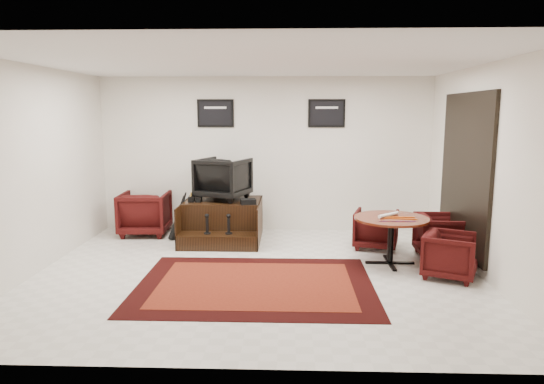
# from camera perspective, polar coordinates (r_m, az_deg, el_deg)

# --- Properties ---
(ground) EXTENTS (6.00, 6.00, 0.00)m
(ground) POSITION_cam_1_polar(r_m,az_deg,el_deg) (6.71, -1.80, -9.52)
(ground) COLOR silver
(ground) RESTS_ON ground
(room_shell) EXTENTS (6.02, 5.02, 2.81)m
(room_shell) POSITION_cam_1_polar(r_m,az_deg,el_deg) (6.46, 1.82, 5.94)
(room_shell) COLOR white
(room_shell) RESTS_ON ground
(area_rug) EXTENTS (2.99, 2.24, 0.01)m
(area_rug) POSITION_cam_1_polar(r_m,az_deg,el_deg) (6.28, -1.99, -10.81)
(area_rug) COLOR black
(area_rug) RESTS_ON ground
(shine_podium) EXTENTS (1.31, 1.35, 0.67)m
(shine_podium) POSITION_cam_1_polar(r_m,az_deg,el_deg) (8.39, -5.80, -3.47)
(shine_podium) COLOR black
(shine_podium) RESTS_ON ground
(shine_chair) EXTENTS (0.99, 0.96, 0.81)m
(shine_chair) POSITION_cam_1_polar(r_m,az_deg,el_deg) (8.40, -5.76, 1.84)
(shine_chair) COLOR black
(shine_chair) RESTS_ON shine_podium
(shoes_pair) EXTENTS (0.23, 0.27, 0.09)m
(shoes_pair) POSITION_cam_1_polar(r_m,az_deg,el_deg) (8.32, -9.02, -0.77)
(shoes_pair) COLOR black
(shoes_pair) RESTS_ON shine_podium
(polish_kit) EXTENTS (0.28, 0.22, 0.08)m
(polish_kit) POSITION_cam_1_polar(r_m,az_deg,el_deg) (7.98, -2.81, -1.14)
(polish_kit) COLOR black
(polish_kit) RESTS_ON shine_podium
(umbrella_black) EXTENTS (0.32, 0.12, 0.86)m
(umbrella_black) POSITION_cam_1_polar(r_m,az_deg,el_deg) (8.41, -10.90, -2.73)
(umbrella_black) COLOR black
(umbrella_black) RESTS_ON ground
(umbrella_hooked) EXTENTS (0.30, 0.11, 0.80)m
(umbrella_hooked) POSITION_cam_1_polar(r_m,az_deg,el_deg) (8.43, -11.07, -2.91)
(umbrella_hooked) COLOR black
(umbrella_hooked) RESTS_ON ground
(armchair_side) EXTENTS (0.86, 0.81, 0.85)m
(armchair_side) POSITION_cam_1_polar(r_m,az_deg,el_deg) (8.95, -14.72, -2.19)
(armchair_side) COLOR black
(armchair_side) RESTS_ON ground
(meeting_table) EXTENTS (1.05, 1.05, 0.69)m
(meeting_table) POSITION_cam_1_polar(r_m,az_deg,el_deg) (7.15, 13.86, -3.59)
(meeting_table) COLOR #411309
(meeting_table) RESTS_ON ground
(table_chair_back) EXTENTS (0.81, 0.78, 0.68)m
(table_chair_back) POSITION_cam_1_polar(r_m,az_deg,el_deg) (7.99, 12.15, -4.08)
(table_chair_back) COLOR black
(table_chair_back) RESTS_ON ground
(table_chair_window) EXTENTS (0.69, 0.73, 0.73)m
(table_chair_window) POSITION_cam_1_polar(r_m,az_deg,el_deg) (7.74, 19.36, -4.69)
(table_chair_window) COLOR black
(table_chair_window) RESTS_ON ground
(table_chair_corner) EXTENTS (0.83, 0.85, 0.67)m
(table_chair_corner) POSITION_cam_1_polar(r_m,az_deg,el_deg) (6.86, 20.27, -6.76)
(table_chair_corner) COLOR black
(table_chair_corner) RESTS_ON ground
(paper_roll) EXTENTS (0.35, 0.32, 0.05)m
(paper_roll) POSITION_cam_1_polar(r_m,az_deg,el_deg) (7.17, 13.53, -2.63)
(paper_roll) COLOR white
(paper_roll) RESTS_ON meeting_table
(table_clutter) EXTENTS (0.57, 0.30, 0.01)m
(table_clutter) POSITION_cam_1_polar(r_m,az_deg,el_deg) (7.04, 14.74, -3.06)
(table_clutter) COLOR #E4590C
(table_clutter) RESTS_ON meeting_table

